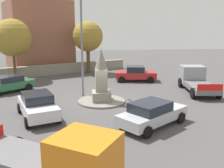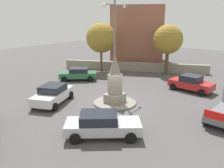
% 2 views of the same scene
% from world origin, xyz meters
% --- Properties ---
extents(ground_plane, '(80.00, 80.00, 0.00)m').
position_xyz_m(ground_plane, '(0.00, 0.00, 0.00)').
color(ground_plane, '#4F4C4C').
extents(traffic_island, '(3.48, 3.48, 0.13)m').
position_xyz_m(traffic_island, '(0.00, 0.00, 0.06)').
color(traffic_island, gray).
rests_on(traffic_island, ground).
extents(monument, '(1.35, 1.35, 3.88)m').
position_xyz_m(monument, '(0.00, 0.00, 1.82)').
color(monument, gray).
rests_on(monument, traffic_island).
extents(streetlamp, '(3.26, 0.28, 8.38)m').
position_xyz_m(streetlamp, '(1.93, 1.33, 4.99)').
color(streetlamp, slate).
rests_on(streetlamp, ground).
extents(car_white_parked_left, '(4.53, 3.12, 1.55)m').
position_xyz_m(car_white_parked_left, '(-2.85, 4.15, 0.80)').
color(car_white_parked_left, silver).
rests_on(car_white_parked_left, ground).
extents(car_red_approaching, '(2.45, 4.26, 1.52)m').
position_xyz_m(car_red_approaching, '(6.99, -4.04, 0.77)').
color(car_red_approaching, '#B22323').
rests_on(car_red_approaching, ground).
extents(car_green_far_side, '(3.81, 4.20, 1.39)m').
position_xyz_m(car_green_far_side, '(3.88, 7.60, 0.73)').
color(car_green_far_side, '#2D6B42').
rests_on(car_green_far_side, ground).
extents(car_silver_parked_right, '(4.02, 4.58, 1.45)m').
position_xyz_m(car_silver_parked_right, '(-5.04, -2.47, 0.75)').
color(car_silver_parked_right, '#B7BABF').
rests_on(car_silver_parked_right, ground).
extents(truck_orange_passing, '(4.81, 5.99, 2.09)m').
position_xyz_m(truck_orange_passing, '(-10.16, 2.27, 1.00)').
color(truck_orange_passing, orange).
rests_on(truck_orange_passing, ground).
extents(truck_grey_waiting, '(5.49, 2.79, 1.99)m').
position_xyz_m(truck_grey_waiting, '(2.63, -8.45, 0.94)').
color(truck_grey_waiting, gray).
rests_on(truck_grey_waiting, ground).
extents(stone_boundary_wall, '(7.76, 17.56, 1.16)m').
position_xyz_m(stone_boundary_wall, '(11.60, 4.77, 0.58)').
color(stone_boundary_wall, gray).
rests_on(stone_boundary_wall, ground).
extents(corner_building, '(10.78, 9.92, 8.45)m').
position_xyz_m(corner_building, '(17.02, 7.00, 4.22)').
color(corner_building, '#935B47').
rests_on(corner_building, ground).
extents(tree_near_wall, '(3.77, 3.77, 6.21)m').
position_xyz_m(tree_near_wall, '(9.09, 8.24, 4.31)').
color(tree_near_wall, brown).
rests_on(tree_near_wall, ground).
extents(tree_mid_cluster, '(3.50, 3.50, 6.04)m').
position_xyz_m(tree_mid_cluster, '(12.24, 0.58, 4.26)').
color(tree_mid_cluster, brown).
rests_on(tree_mid_cluster, ground).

